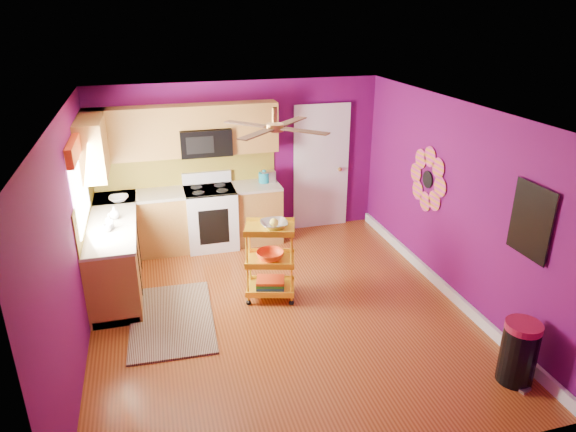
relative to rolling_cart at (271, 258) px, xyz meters
name	(u,v)px	position (x,y,z in m)	size (l,w,h in m)	color
ground	(280,312)	(0.02, -0.38, -0.57)	(5.00, 5.00, 0.00)	brown
room_envelope	(282,188)	(0.05, -0.38, 1.06)	(4.54, 5.04, 2.52)	#5E0A55
lower_cabinets	(160,234)	(-1.32, 1.44, -0.14)	(2.81, 2.31, 0.94)	olive
electric_range	(211,217)	(-0.53, 1.79, -0.09)	(0.76, 0.66, 1.13)	white
upper_cabinetry	(157,137)	(-1.22, 1.79, 1.23)	(2.80, 2.30, 1.26)	olive
left_window	(78,168)	(-2.19, 0.67, 1.16)	(0.08, 1.35, 1.08)	white
panel_door	(321,169)	(1.38, 2.09, 0.45)	(0.95, 0.11, 2.15)	white
right_wall_art	(468,196)	(2.25, -0.72, 0.87)	(0.04, 2.74, 1.04)	black
ceiling_fan	(275,127)	(0.02, -0.18, 1.72)	(1.01, 1.01, 0.26)	#BF8C3F
shag_rug	(172,319)	(-1.29, -0.19, -0.56)	(0.98, 1.59, 0.02)	black
rolling_cart	(271,258)	(0.00, 0.00, 0.00)	(0.72, 0.60, 1.11)	yellow
trash_can	(519,352)	(2.00, -2.22, -0.23)	(0.45, 0.45, 0.68)	black
teal_kettle	(264,177)	(0.36, 1.89, 0.45)	(0.18, 0.18, 0.21)	teal
toaster	(268,176)	(0.42, 1.90, 0.46)	(0.22, 0.15, 0.18)	beige
soap_bottle_a	(109,221)	(-1.92, 0.63, 0.46)	(0.09, 0.09, 0.19)	#EA3F72
soap_bottle_b	(114,213)	(-1.87, 0.94, 0.45)	(0.13, 0.13, 0.17)	white
counter_dish	(119,199)	(-1.84, 1.63, 0.40)	(0.27, 0.27, 0.07)	white
counter_cup	(107,228)	(-1.95, 0.54, 0.41)	(0.11, 0.11, 0.09)	white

